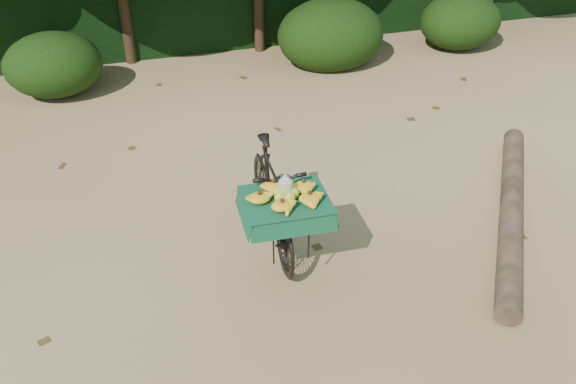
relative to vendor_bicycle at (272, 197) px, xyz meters
name	(u,v)px	position (x,y,z in m)	size (l,w,h in m)	color
ground	(339,214)	(0.84, 0.23, -0.56)	(80.00, 80.00, 0.00)	tan
vendor_bicycle	(272,197)	(0.00, 0.00, 0.00)	(0.82, 1.86, 1.09)	black
fallen_log	(511,208)	(2.63, -0.39, -0.43)	(0.25, 0.25, 3.48)	brown
bush_clumps	(274,44)	(1.34, 4.53, -0.11)	(8.80, 1.70, 0.90)	black
leaf_litter	(320,184)	(0.84, 0.88, -0.55)	(7.00, 7.30, 0.01)	#473013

